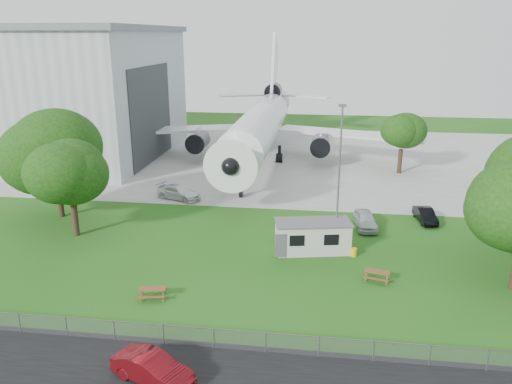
# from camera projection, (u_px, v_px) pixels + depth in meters

# --- Properties ---
(ground) EXTENTS (160.00, 160.00, 0.00)m
(ground) POSITION_uv_depth(u_px,v_px,m) (228.00, 273.00, 37.94)
(ground) COLOR #326D20
(concrete_apron) EXTENTS (120.00, 46.00, 0.03)m
(concrete_apron) POSITION_uv_depth(u_px,v_px,m) (276.00, 157.00, 73.84)
(concrete_apron) COLOR #B7B7B2
(concrete_apron) RESTS_ON ground
(hangar) EXTENTS (43.00, 31.00, 18.55)m
(hangar) POSITION_uv_depth(u_px,v_px,m) (21.00, 90.00, 73.94)
(hangar) COLOR #B2B7BC
(hangar) RESTS_ON ground
(airliner) EXTENTS (46.36, 47.73, 17.69)m
(airliner) POSITION_uv_depth(u_px,v_px,m) (261.00, 124.00, 70.48)
(airliner) COLOR white
(airliner) RESTS_ON ground
(site_cabin) EXTENTS (6.96, 3.87, 2.62)m
(site_cabin) POSITION_uv_depth(u_px,v_px,m) (313.00, 236.00, 41.41)
(site_cabin) COLOR beige
(site_cabin) RESTS_ON ground
(picnic_west) EXTENTS (2.02, 1.78, 0.76)m
(picnic_west) POSITION_uv_depth(u_px,v_px,m) (153.00, 298.00, 34.29)
(picnic_west) COLOR brown
(picnic_west) RESTS_ON ground
(picnic_east) EXTENTS (2.12, 1.91, 0.76)m
(picnic_east) POSITION_uv_depth(u_px,v_px,m) (377.00, 281.00, 36.76)
(picnic_east) COLOR brown
(picnic_east) RESTS_ON ground
(fence) EXTENTS (58.00, 0.04, 1.30)m
(fence) POSITION_uv_depth(u_px,v_px,m) (197.00, 347.00, 28.96)
(fence) COLOR gray
(fence) RESTS_ON ground
(lamp_mast) EXTENTS (0.16, 0.16, 12.00)m
(lamp_mast) POSITION_uv_depth(u_px,v_px,m) (339.00, 179.00, 40.94)
(lamp_mast) COLOR slate
(lamp_mast) RESTS_ON ground
(tree_west_big) EXTENTS (9.46, 9.46, 11.27)m
(tree_west_big) POSITION_uv_depth(u_px,v_px,m) (54.00, 152.00, 47.79)
(tree_west_big) COLOR #382619
(tree_west_big) RESTS_ON ground
(tree_west_small) EXTENTS (7.11, 7.11, 9.13)m
(tree_west_small) POSITION_uv_depth(u_px,v_px,m) (70.00, 176.00, 43.40)
(tree_west_small) COLOR #382619
(tree_west_small) RESTS_ON ground
(tree_far_apron) EXTENTS (5.43, 5.43, 8.14)m
(tree_far_apron) POSITION_uv_depth(u_px,v_px,m) (402.00, 132.00, 63.64)
(tree_far_apron) COLOR #382619
(tree_far_apron) RESTS_ON ground
(car_centre_sedan) EXTENTS (4.85, 3.20, 1.51)m
(car_centre_sedan) POSITION_uv_depth(u_px,v_px,m) (152.00, 369.00, 25.86)
(car_centre_sedan) COLOR maroon
(car_centre_sedan) RESTS_ON ground
(car_ne_hatch) EXTENTS (2.28, 4.70, 1.55)m
(car_ne_hatch) POSITION_uv_depth(u_px,v_px,m) (365.00, 220.00, 46.57)
(car_ne_hatch) COLOR #B2B5B9
(car_ne_hatch) RESTS_ON ground
(car_ne_sedan) EXTENTS (1.92, 4.22, 1.34)m
(car_ne_sedan) POSITION_uv_depth(u_px,v_px,m) (425.00, 215.00, 48.04)
(car_ne_sedan) COLOR black
(car_ne_sedan) RESTS_ON ground
(car_apron_van) EXTENTS (5.60, 3.91, 1.51)m
(car_apron_van) POSITION_uv_depth(u_px,v_px,m) (179.00, 192.00, 54.77)
(car_apron_van) COLOR white
(car_apron_van) RESTS_ON ground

